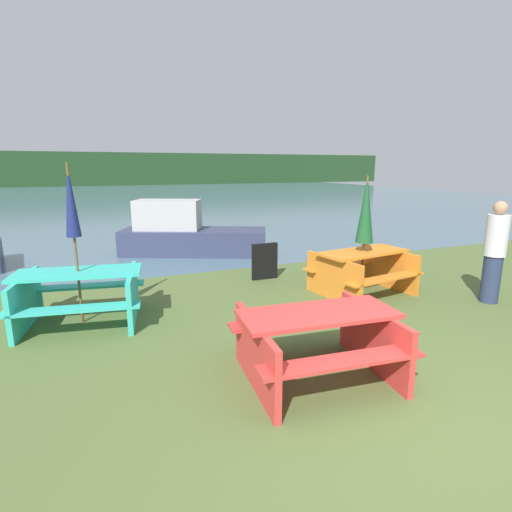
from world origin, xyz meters
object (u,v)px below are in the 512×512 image
Objects in this scene: picnic_table_red at (317,338)px; person at (494,252)px; picnic_table_teal at (80,292)px; picnic_table_orange at (362,268)px; umbrella_navy at (71,203)px; umbrella_darkgreen at (366,210)px; signboard at (265,261)px; boat at (187,234)px.

person is at bearing 14.22° from picnic_table_red.
person is (6.47, -1.70, 0.40)m from picnic_table_teal.
umbrella_navy is at bearing 174.80° from picnic_table_orange.
picnic_table_teal reaches higher than picnic_table_red.
picnic_table_teal is 0.84× the size of umbrella_navy.
picnic_table_orange is 1.07m from umbrella_darkgreen.
picnic_table_red is 0.85× the size of umbrella_darkgreen.
picnic_table_teal is at bearing 165.23° from person.
picnic_table_orange is 2.00m from signboard.
umbrella_darkgreen reaches higher than boat.
umbrella_navy is 0.60× the size of boat.
boat reaches higher than signboard.
boat is at bearing 115.08° from picnic_table_orange.
picnic_table_orange is 0.79× the size of umbrella_navy.
umbrella_darkgreen is (4.75, -0.43, 1.06)m from picnic_table_teal.
boat is 2.27× the size of person.
umbrella_darkgreen is 2.31m from signboard.
signboard is at bearing -49.04° from boat.
picnic_table_orange is at bearing 63.43° from umbrella_darkgreen.
umbrella_navy is (-4.75, 0.43, 1.31)m from picnic_table_orange.
umbrella_darkgreen is at bearing -50.46° from signboard.
picnic_table_orange is at bearing -5.20° from umbrella_navy.
picnic_table_teal is 0.50× the size of boat.
picnic_table_red is 0.92× the size of picnic_table_teal.
picnic_table_red is at bearing -135.65° from umbrella_darkgreen.
umbrella_darkgreen is at bearing -116.57° from picnic_table_orange.
boat is (-2.16, 4.61, -1.01)m from umbrella_darkgreen.
boat reaches higher than picnic_table_teal.
umbrella_darkgreen is at bearing -5.20° from picnic_table_teal.
picnic_table_teal is 6.70m from person.
person reaches higher than signboard.
person is (1.71, -1.27, -0.66)m from umbrella_darkgreen.
picnic_table_teal is at bearing 174.80° from picnic_table_orange.
person is at bearing -43.30° from signboard.
picnic_table_red is 3.99m from signboard.
boat is at bearing 115.08° from umbrella_darkgreen.
person is at bearing -36.61° from umbrella_darkgreen.
boat is 5.25× the size of signboard.
picnic_table_teal reaches higher than picnic_table_orange.
boat is (2.60, 4.18, -1.26)m from umbrella_navy.
signboard is (3.48, 1.11, -1.41)m from umbrella_navy.
umbrella_darkgreen is 5.19m from boat.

